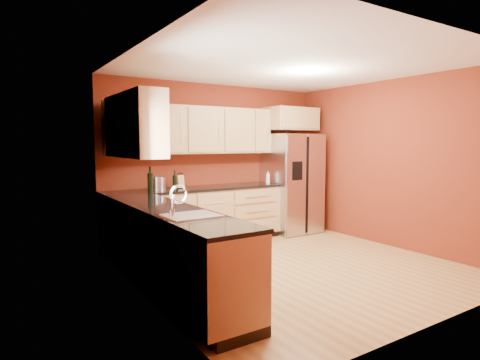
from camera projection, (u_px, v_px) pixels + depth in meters
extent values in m
plane|color=#AE8443|center=(292.00, 266.00, 5.28)|extent=(4.00, 4.00, 0.00)
plane|color=white|center=(294.00, 65.00, 5.04)|extent=(4.00, 4.00, 0.00)
cube|color=maroon|center=(217.00, 162.00, 6.84)|extent=(4.00, 0.04, 2.60)
cube|color=maroon|center=(442.00, 180.00, 3.49)|extent=(4.00, 0.04, 2.60)
cube|color=maroon|center=(142.00, 175.00, 4.08)|extent=(0.04, 4.00, 2.60)
cube|color=maroon|center=(392.00, 164.00, 6.24)|extent=(0.04, 4.00, 2.60)
cube|color=#A98652|center=(196.00, 217.00, 6.37)|extent=(2.90, 0.60, 0.88)
cube|color=#A98652|center=(171.00, 253.00, 4.33)|extent=(0.60, 2.80, 0.88)
cube|color=black|center=(196.00, 189.00, 6.32)|extent=(2.90, 0.62, 0.04)
cube|color=black|center=(171.00, 211.00, 4.29)|extent=(0.62, 2.80, 0.04)
cube|color=#A98652|center=(208.00, 130.00, 6.51)|extent=(2.30, 0.33, 0.75)
cube|color=#A98652|center=(134.00, 126.00, 4.73)|extent=(0.33, 1.35, 0.75)
cube|color=#A98652|center=(124.00, 128.00, 5.61)|extent=(0.67, 0.67, 0.75)
cube|color=#A98652|center=(290.00, 119.00, 7.24)|extent=(0.92, 0.60, 0.40)
cube|color=silver|center=(292.00, 183.00, 7.29)|extent=(0.90, 0.75, 1.78)
cube|color=white|center=(162.00, 151.00, 3.65)|extent=(0.03, 0.90, 1.00)
cylinder|color=silver|center=(162.00, 183.00, 6.01)|extent=(0.16, 0.16, 0.19)
cylinder|color=silver|center=(157.00, 184.00, 5.93)|extent=(0.14, 0.14, 0.20)
cube|color=tan|center=(180.00, 182.00, 6.22)|extent=(0.10, 0.10, 0.20)
cylinder|color=white|center=(268.00, 178.00, 6.97)|extent=(0.08, 0.08, 0.20)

